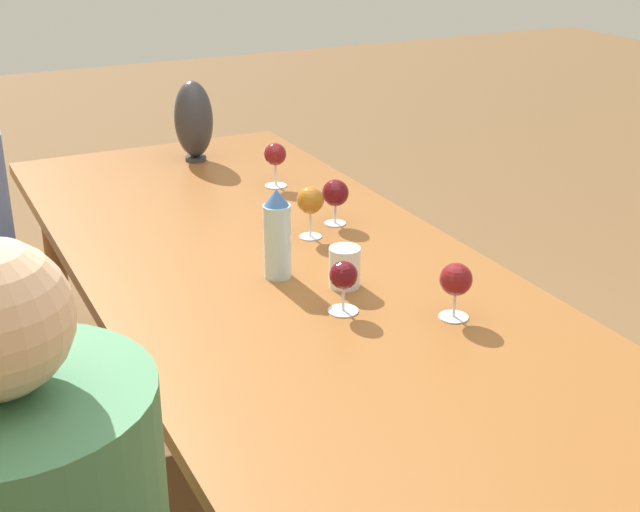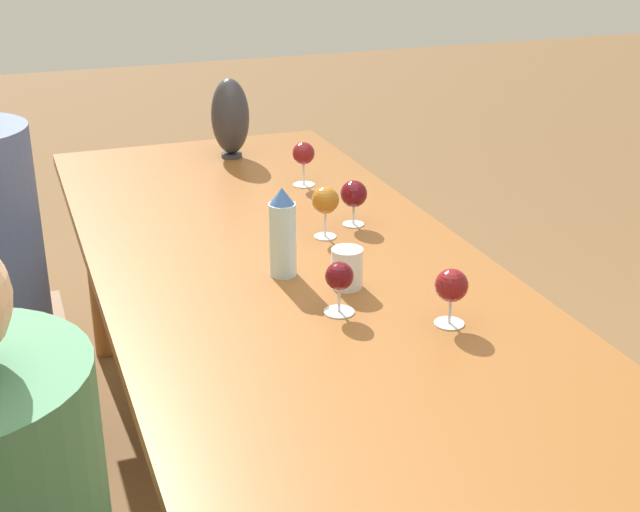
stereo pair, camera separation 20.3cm
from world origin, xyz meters
TOP-DOWN VIEW (x-y plane):
  - dining_table at (0.00, 0.00)m, footprint 2.72×0.97m
  - water_bottle at (0.08, 0.04)m, footprint 0.07×0.07m
  - water_tumbler at (-0.04, -0.08)m, footprint 0.08×0.08m
  - vase at (1.11, -0.10)m, footprint 0.13×0.13m
  - wine_glass_0 at (-0.29, -0.21)m, footprint 0.07×0.07m
  - wine_glass_1 at (0.73, -0.23)m, footprint 0.07×0.07m
  - wine_glass_2 at (0.34, -0.25)m, footprint 0.08×0.08m
  - wine_glass_3 at (-0.16, -0.01)m, footprint 0.07×0.07m
  - wine_glass_4 at (0.28, -0.14)m, footprint 0.07×0.07m

SIDE VIEW (x-z plane):
  - dining_table at x=0.00m, z-range 0.32..1.09m
  - water_tumbler at x=-0.04m, z-range 0.77..0.87m
  - wine_glass_3 at x=-0.16m, z-range 0.79..0.91m
  - wine_glass_2 at x=0.34m, z-range 0.79..0.92m
  - wine_glass_0 at x=-0.29m, z-range 0.79..0.92m
  - wine_glass_1 at x=0.73m, z-range 0.80..0.94m
  - wine_glass_4 at x=0.28m, z-range 0.80..0.94m
  - water_bottle at x=0.08m, z-range 0.76..0.99m
  - vase at x=1.11m, z-range 0.77..1.05m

